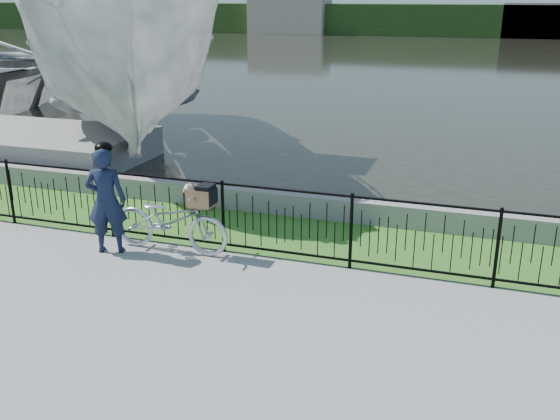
% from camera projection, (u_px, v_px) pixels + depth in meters
% --- Properties ---
extents(ground, '(120.00, 120.00, 0.00)m').
position_uv_depth(ground, '(246.00, 306.00, 8.01)').
color(ground, gray).
rests_on(ground, ground).
extents(grass_strip, '(60.00, 2.00, 0.01)m').
position_uv_depth(grass_strip, '(304.00, 236.00, 10.34)').
color(grass_strip, '#387123').
rests_on(grass_strip, ground).
extents(water, '(120.00, 120.00, 0.00)m').
position_uv_depth(water, '(447.00, 62.00, 37.58)').
color(water, black).
rests_on(water, ground).
extents(quay_wall, '(60.00, 0.30, 0.40)m').
position_uv_depth(quay_wall, '(320.00, 207.00, 11.17)').
color(quay_wall, gray).
rests_on(quay_wall, ground).
extents(fence, '(14.00, 0.06, 1.15)m').
position_uv_depth(fence, '(285.00, 224.00, 9.26)').
color(fence, black).
rests_on(fence, ground).
extents(far_treeline, '(120.00, 6.00, 3.00)m').
position_uv_depth(far_treeline, '(470.00, 20.00, 61.29)').
color(far_treeline, '#27441A').
rests_on(far_treeline, ground).
extents(far_building_left, '(8.00, 4.00, 4.00)m').
position_uv_depth(far_building_left, '(290.00, 14.00, 64.76)').
color(far_building_left, '#AD9C8B').
rests_on(far_building_left, ground).
extents(far_building_right, '(6.00, 3.00, 3.20)m').
position_uv_depth(far_building_right, '(536.00, 20.00, 58.10)').
color(far_building_right, '#AD9C8B').
rests_on(far_building_right, ground).
extents(bicycle_rig, '(1.92, 0.67, 1.15)m').
position_uv_depth(bicycle_rig, '(171.00, 220.00, 9.60)').
color(bicycle_rig, silver).
rests_on(bicycle_rig, ground).
extents(cyclist, '(0.71, 0.58, 1.74)m').
position_uv_depth(cyclist, '(106.00, 199.00, 9.46)').
color(cyclist, '#131B34').
rests_on(cyclist, ground).
extents(boat_near, '(10.33, 12.36, 6.39)m').
position_uv_depth(boat_near, '(126.00, 54.00, 15.82)').
color(boat_near, '#B2B2B2').
rests_on(boat_near, water).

